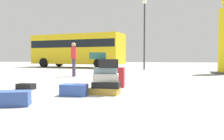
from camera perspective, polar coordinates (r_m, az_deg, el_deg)
The scene contains 9 objects.
ground_plane at distance 6.22m, azimuth -3.06°, elevation -6.00°, with size 80.00×80.00×0.00m, color #9E9E99.
suitcase_tower at distance 6.25m, azimuth -1.62°, elevation -1.88°, with size 0.85×0.58×1.11m.
suitcase_navy_foreground_near at distance 5.20m, azimuth -23.18°, elevation -6.36°, with size 0.72×0.38×0.30m, color #334F99.
suitcase_maroon_white_trunk at distance 7.67m, azimuth 2.00°, elevation -1.81°, with size 0.25×0.35×0.65m, color maroon.
suitcase_black_behind_tower at distance 7.69m, azimuth -20.08°, elevation -3.76°, with size 0.52×0.31×0.18m, color black.
suitcase_navy_upright_blue at distance 6.11m, azimuth -9.15°, elevation -4.79°, with size 0.66×0.39×0.30m, color #334F99.
person_bearded_onlooker at distance 12.17m, azimuth -9.22°, elevation 3.31°, with size 0.30×0.34×1.72m.
parked_bus at distance 23.14m, azimuth -8.50°, elevation 5.17°, with size 9.47×4.60×3.15m.
lamp_post at distance 19.05m, azimuth 7.85°, elevation 11.16°, with size 0.36×0.36×5.53m.
Camera 1 is at (1.31, -6.00, 0.98)m, focal length 37.83 mm.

